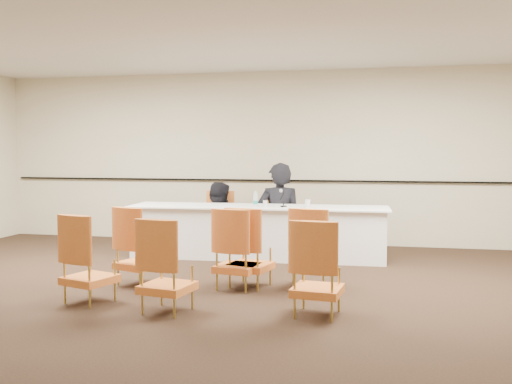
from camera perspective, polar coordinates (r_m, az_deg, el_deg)
floor at (r=6.34m, az=-5.33°, el=-10.56°), size 10.00×10.00×0.00m
ceiling at (r=6.30m, az=-5.52°, el=16.90°), size 10.00×10.00×0.00m
wall_back at (r=10.02m, az=1.47°, el=3.47°), size 10.00×0.04×3.00m
wall_rail at (r=10.00m, az=1.42°, el=1.18°), size 9.80×0.04×0.03m
panel_table at (r=8.63m, az=0.17°, el=-4.00°), size 3.93×1.03×0.78m
panelist_main at (r=9.15m, az=2.34°, el=-3.25°), size 0.79×0.59×1.98m
panelist_main_chair at (r=9.14m, az=2.34°, el=-3.02°), size 0.52×0.52×0.95m
panelist_second at (r=9.36m, az=-3.87°, el=-3.95°), size 0.82×0.66×1.61m
panelist_second_chair at (r=9.33m, az=-3.87°, el=-2.89°), size 0.52×0.52×0.95m
papers at (r=8.52m, az=2.65°, el=-1.45°), size 0.36×0.31×0.00m
microphone at (r=8.44m, az=2.76°, el=-0.62°), size 0.17×0.21×0.26m
water_bottle at (r=8.49m, az=-0.05°, el=-0.69°), size 0.09×0.09×0.23m
drinking_glass at (r=8.43m, az=0.93°, el=-1.18°), size 0.08×0.08×0.10m
coffee_cup at (r=8.39m, az=5.18°, el=-1.16°), size 0.09×0.09×0.12m
aud_chair_front_left at (r=6.99m, az=-11.58°, el=-5.28°), size 0.64×0.64×0.95m
aud_chair_front_mid at (r=6.66m, az=-1.87°, el=-5.65°), size 0.58×0.58×0.95m
aud_chair_front_right at (r=6.74m, az=5.72°, el=-5.57°), size 0.58×0.58×0.95m
aud_chair_back_left at (r=6.31m, az=-16.31°, el=-6.36°), size 0.63×0.63×0.95m
aud_chair_back_mid at (r=5.77m, az=-8.86°, el=-7.21°), size 0.58×0.58×0.95m
aud_chair_back_right at (r=5.61m, az=6.16°, el=-7.51°), size 0.55×0.55×0.95m
aud_chair_extra at (r=6.75m, az=-0.58°, el=-5.53°), size 0.60×0.60×0.95m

